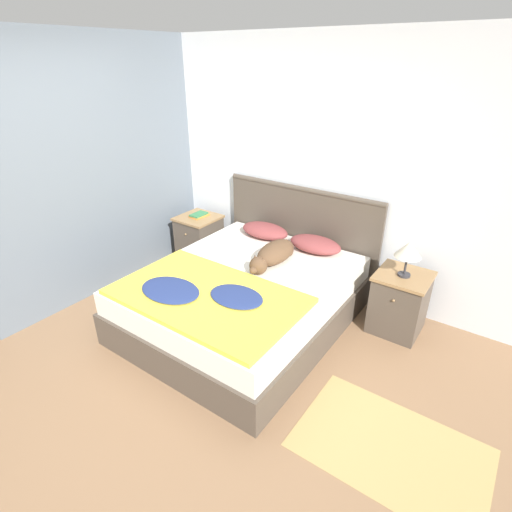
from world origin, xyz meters
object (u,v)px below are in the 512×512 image
object	(u,v)px
pillow_left	(265,231)
dog	(273,254)
nightstand_left	(199,239)
pillow_right	(315,244)
bed	(244,299)
table_lamp	(409,250)
nightstand_right	(399,302)
book_stack	(199,215)

from	to	relation	value
pillow_left	dog	bearing A→B (deg)	-48.60
nightstand_left	pillow_right	distance (m)	1.58
bed	pillow_left	size ratio (longest dim) A/B	3.72
bed	table_lamp	size ratio (longest dim) A/B	6.26
nightstand_right	pillow_right	xyz separation A→B (m)	(-0.93, 0.07, 0.31)
nightstand_left	book_stack	xyz separation A→B (m)	(0.00, 0.02, 0.31)
bed	pillow_left	world-z (taller)	pillow_left
nightstand_right	book_stack	distance (m)	2.49
bed	pillow_left	bearing A→B (deg)	110.87
bed	pillow_right	bearing A→B (deg)	69.13
nightstand_right	book_stack	world-z (taller)	book_stack
pillow_left	table_lamp	xyz separation A→B (m)	(1.54, -0.09, 0.23)
nightstand_right	book_stack	size ratio (longest dim) A/B	2.49
pillow_right	book_stack	bearing A→B (deg)	-177.99
book_stack	table_lamp	world-z (taller)	table_lamp
nightstand_left	book_stack	world-z (taller)	book_stack
nightstand_right	pillow_left	world-z (taller)	pillow_left
book_stack	table_lamp	size ratio (longest dim) A/B	0.72
nightstand_left	nightstand_right	distance (m)	2.47
nightstand_right	dog	world-z (taller)	dog
bed	dog	xyz separation A→B (m)	(0.11, 0.34, 0.36)
pillow_left	table_lamp	world-z (taller)	table_lamp
pillow_right	dog	size ratio (longest dim) A/B	0.75
dog	book_stack	distance (m)	1.40
dog	table_lamp	world-z (taller)	table_lamp
nightstand_right	book_stack	xyz separation A→B (m)	(-2.47, 0.02, 0.31)
dog	book_stack	size ratio (longest dim) A/B	3.15
nightstand_left	book_stack	distance (m)	0.31
pillow_left	pillow_right	bearing A→B (deg)	0.00
nightstand_right	pillow_right	bearing A→B (deg)	175.44
nightstand_right	table_lamp	bearing A→B (deg)	-90.00
pillow_left	book_stack	size ratio (longest dim) A/B	2.35
dog	table_lamp	xyz separation A→B (m)	(1.13, 0.38, 0.21)
nightstand_left	pillow_left	xyz separation A→B (m)	(0.93, 0.07, 0.31)
nightstand_right	dog	size ratio (longest dim) A/B	0.79
nightstand_left	book_stack	bearing A→B (deg)	78.43
bed	pillow_right	distance (m)	0.93
pillow_left	table_lamp	bearing A→B (deg)	-3.48
pillow_right	table_lamp	distance (m)	0.96
pillow_left	book_stack	xyz separation A→B (m)	(-0.92, -0.05, -0.00)
nightstand_left	table_lamp	distance (m)	2.53
book_stack	table_lamp	bearing A→B (deg)	-0.92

